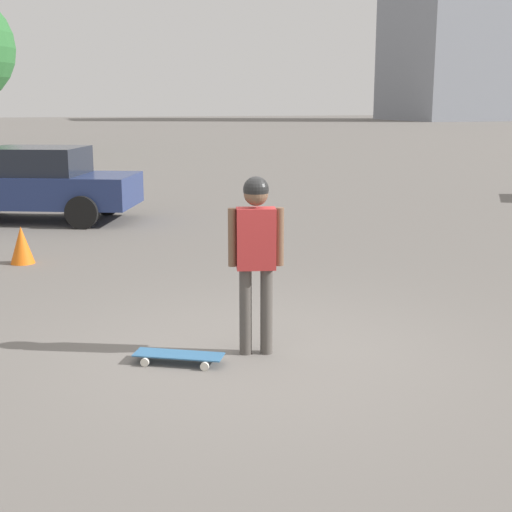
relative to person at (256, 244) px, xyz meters
name	(u,v)px	position (x,y,z in m)	size (l,w,h in m)	color
ground_plane	(256,353)	(0.00, 0.00, -1.07)	(220.00, 220.00, 0.00)	slate
person	(256,244)	(0.00, 0.00, 0.00)	(0.28, 0.51, 1.70)	#4C4742
skateboard	(179,356)	(-0.04, 0.76, -1.00)	(0.60, 0.84, 0.09)	#336693
car_parked_near	(34,183)	(8.79, 1.92, -0.31)	(3.14, 4.46, 1.48)	navy
building_block_distant	(448,3)	(76.51, -49.46, 13.49)	(15.21, 12.07, 29.11)	gray
traffic_cone	(22,245)	(4.76, 2.16, -0.79)	(0.36, 0.36, 0.56)	orange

